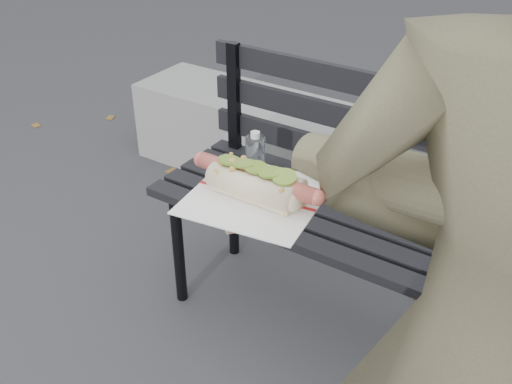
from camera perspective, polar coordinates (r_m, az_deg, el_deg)
park_bench at (r=1.88m, az=12.48°, el=-1.11°), size 1.50×0.44×0.88m
concrete_block at (r=2.98m, az=-0.29°, el=5.44°), size 1.20×0.40×0.40m
person at (r=0.98m, az=22.14°, el=-15.11°), size 0.66×0.48×1.68m
held_hotdog at (r=0.85m, az=12.79°, el=-0.01°), size 0.62×0.30×0.20m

